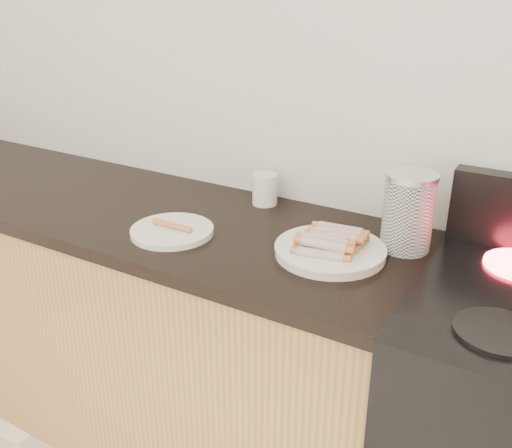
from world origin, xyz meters
The scene contains 10 objects.
wall_back centered at (0.00, 2.00, 1.30)m, with size 4.00×0.04×2.60m, color silver.
cabinet_base centered at (-0.70, 1.69, 0.43)m, with size 2.20×0.59×0.86m, color #B57F3A.
counter_slab centered at (-0.70, 1.69, 0.88)m, with size 2.20×0.62×0.04m, color black.
burner_near_left centered at (0.61, 1.51, 0.92)m, with size 0.18×0.18×0.01m, color black.
main_plate centered at (0.16, 1.68, 0.91)m, with size 0.29×0.29×0.02m, color white.
side_plate centered at (-0.29, 1.58, 0.91)m, with size 0.24×0.24×0.02m, color silver.
hotdog_pile centered at (0.16, 1.68, 0.94)m, with size 0.12×0.18×0.05m.
plain_sausages centered at (-0.29, 1.58, 0.93)m, with size 0.12×0.02×0.02m.
canister centered at (0.32, 1.83, 1.01)m, with size 0.14×0.14×0.21m.
mug centered at (-0.18, 1.92, 0.95)m, with size 0.08×0.08×0.10m, color white.
Camera 1 is at (0.68, 0.41, 1.59)m, focal length 40.00 mm.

